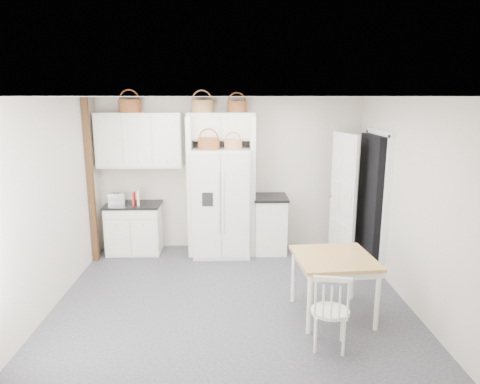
{
  "coord_description": "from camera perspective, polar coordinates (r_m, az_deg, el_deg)",
  "views": [
    {
      "loc": [
        -0.03,
        -5.29,
        2.59
      ],
      "look_at": [
        0.12,
        0.4,
        1.33
      ],
      "focal_mm": 32.0,
      "sensor_mm": 36.0,
      "label": 1
    }
  ],
  "objects": [
    {
      "name": "floor",
      "position": [
        5.89,
        -1.13,
        -13.62
      ],
      "size": [
        4.5,
        4.5,
        0.0
      ],
      "primitive_type": "plane",
      "color": "#2C2C2F",
      "rests_on": "ground"
    },
    {
      "name": "ceiling",
      "position": [
        5.29,
        -1.25,
        12.59
      ],
      "size": [
        4.5,
        4.5,
        0.0
      ],
      "primitive_type": "plane",
      "color": "white",
      "rests_on": "wall_back"
    },
    {
      "name": "wall_back",
      "position": [
        7.4,
        -1.3,
        2.45
      ],
      "size": [
        4.5,
        0.0,
        4.5
      ],
      "primitive_type": "plane",
      "rotation": [
        1.57,
        0.0,
        0.0
      ],
      "color": "beige",
      "rests_on": "floor"
    },
    {
      "name": "wall_left",
      "position": [
        5.88,
        -23.7,
        -1.27
      ],
      "size": [
        0.0,
        4.0,
        4.0
      ],
      "primitive_type": "plane",
      "rotation": [
        1.57,
        0.0,
        1.57
      ],
      "color": "beige",
      "rests_on": "floor"
    },
    {
      "name": "wall_right",
      "position": [
        5.9,
        21.23,
        -1.0
      ],
      "size": [
        0.0,
        4.0,
        4.0
      ],
      "primitive_type": "plane",
      "rotation": [
        1.57,
        0.0,
        -1.57
      ],
      "color": "beige",
      "rests_on": "floor"
    },
    {
      "name": "refrigerator",
      "position": [
        7.1,
        -2.47,
        -1.36
      ],
      "size": [
        0.92,
        0.74,
        1.78
      ],
      "primitive_type": "cube",
      "color": "white",
      "rests_on": "floor"
    },
    {
      "name": "base_cab_left",
      "position": [
        7.49,
        -13.91,
        -4.83
      ],
      "size": [
        0.88,
        0.55,
        0.81
      ],
      "primitive_type": "cube",
      "color": "silver",
      "rests_on": "floor"
    },
    {
      "name": "base_cab_right",
      "position": [
        7.34,
        3.98,
        -4.39
      ],
      "size": [
        0.53,
        0.63,
        0.93
      ],
      "primitive_type": "cube",
      "color": "silver",
      "rests_on": "floor"
    },
    {
      "name": "dining_table",
      "position": [
        5.38,
        12.27,
        -12.12
      ],
      "size": [
        0.97,
        0.97,
        0.75
      ],
      "primitive_type": "cube",
      "rotation": [
        0.0,
        0.0,
        0.08
      ],
      "color": "#A46945",
      "rests_on": "floor"
    },
    {
      "name": "windsor_chair",
      "position": [
        4.72,
        11.93,
        -15.3
      ],
      "size": [
        0.47,
        0.44,
        0.82
      ],
      "primitive_type": "cube",
      "rotation": [
        0.0,
        0.0,
        -0.2
      ],
      "color": "silver",
      "rests_on": "floor"
    },
    {
      "name": "counter_left",
      "position": [
        7.38,
        -14.08,
        -1.68
      ],
      "size": [
        0.91,
        0.59,
        0.04
      ],
      "primitive_type": "cube",
      "color": "black",
      "rests_on": "base_cab_left"
    },
    {
      "name": "counter_right",
      "position": [
        7.21,
        4.04,
        -0.7
      ],
      "size": [
        0.57,
        0.67,
        0.04
      ],
      "primitive_type": "cube",
      "color": "black",
      "rests_on": "base_cab_right"
    },
    {
      "name": "toaster",
      "position": [
        7.42,
        -16.16,
        -0.84
      ],
      "size": [
        0.29,
        0.2,
        0.18
      ],
      "primitive_type": "cube",
      "rotation": [
        0.0,
        0.0,
        0.19
      ],
      "color": "silver",
      "rests_on": "counter_left"
    },
    {
      "name": "cookbook_red",
      "position": [
        7.27,
        -13.97,
        -0.86
      ],
      "size": [
        0.03,
        0.15,
        0.22
      ],
      "primitive_type": "cube",
      "rotation": [
        0.0,
        0.0,
        0.02
      ],
      "color": "red",
      "rests_on": "counter_left"
    },
    {
      "name": "cookbook_cream",
      "position": [
        7.25,
        -13.42,
        -0.76
      ],
      "size": [
        0.06,
        0.17,
        0.24
      ],
      "primitive_type": "cube",
      "rotation": [
        0.0,
        0.0,
        0.18
      ],
      "color": "beige",
      "rests_on": "counter_left"
    },
    {
      "name": "basket_upper_b",
      "position": [
        7.3,
        -14.5,
        11.04
      ],
      "size": [
        0.36,
        0.36,
        0.21
      ],
      "primitive_type": "cylinder",
      "color": "brown",
      "rests_on": "upper_cabinet"
    },
    {
      "name": "basket_bridge_a",
      "position": [
        7.13,
        -5.09,
        11.32
      ],
      "size": [
        0.36,
        0.36,
        0.2
      ],
      "primitive_type": "cylinder",
      "color": "brown",
      "rests_on": "bridge_cabinet"
    },
    {
      "name": "basket_bridge_b",
      "position": [
        7.12,
        -0.42,
        11.29
      ],
      "size": [
        0.32,
        0.32,
        0.18
      ],
      "primitive_type": "cylinder",
      "color": "brown",
      "rests_on": "bridge_cabinet"
    },
    {
      "name": "basket_fridge_a",
      "position": [
        6.84,
        -4.19,
        6.44
      ],
      "size": [
        0.34,
        0.34,
        0.18
      ],
      "primitive_type": "cylinder",
      "color": "brown",
      "rests_on": "refrigerator"
    },
    {
      "name": "basket_fridge_b",
      "position": [
        6.84,
        -0.94,
        6.34
      ],
      "size": [
        0.28,
        0.28,
        0.15
      ],
      "primitive_type": "cylinder",
      "color": "brown",
      "rests_on": "refrigerator"
    },
    {
      "name": "upper_cabinet",
      "position": [
        7.3,
        -13.26,
        6.74
      ],
      "size": [
        1.4,
        0.34,
        0.9
      ],
      "primitive_type": "cube",
      "color": "silver",
      "rests_on": "wall_back"
    },
    {
      "name": "bridge_cabinet",
      "position": [
        7.13,
        -2.54,
        8.74
      ],
      "size": [
        1.12,
        0.34,
        0.45
      ],
      "primitive_type": "cube",
      "color": "silver",
      "rests_on": "wall_back"
    },
    {
      "name": "fridge_panel_left",
      "position": [
        7.16,
        -6.57,
        0.81
      ],
      "size": [
        0.08,
        0.6,
        2.3
      ],
      "primitive_type": "cube",
      "color": "silver",
      "rests_on": "floor"
    },
    {
      "name": "fridge_panel_right",
      "position": [
        7.14,
        1.61,
        0.86
      ],
      "size": [
        0.08,
        0.6,
        2.3
      ],
      "primitive_type": "cube",
      "color": "silver",
      "rests_on": "floor"
    },
    {
      "name": "trim_post",
      "position": [
        7.1,
        -19.32,
        1.31
      ],
      "size": [
        0.09,
        0.09,
        2.6
      ],
      "primitive_type": "cube",
      "color": "#351E0C",
      "rests_on": "floor"
    },
    {
      "name": "doorway_void",
      "position": [
        6.84,
        17.18,
        -1.31
      ],
      "size": [
        0.18,
        0.85,
        2.05
      ],
      "primitive_type": "cube",
      "color": "black",
      "rests_on": "floor"
    },
    {
      "name": "door_slab",
      "position": [
        7.05,
        13.54,
        -0.7
      ],
      "size": [
        0.21,
        0.79,
        2.05
      ],
      "primitive_type": "cube",
      "rotation": [
        0.0,
        0.0,
        -1.36
      ],
      "color": "white",
      "rests_on": "floor"
    }
  ]
}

